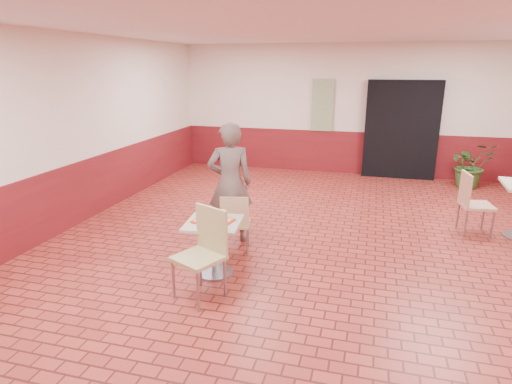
% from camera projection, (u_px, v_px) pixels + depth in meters
% --- Properties ---
extents(room_shell, '(8.01, 10.01, 3.01)m').
position_uv_depth(room_shell, '(322.00, 149.00, 5.33)').
color(room_shell, maroon).
rests_on(room_shell, ground).
extents(wainscot_band, '(8.00, 10.00, 1.00)m').
position_uv_depth(wainscot_band, '(319.00, 224.00, 5.61)').
color(wainscot_band, maroon).
rests_on(wainscot_band, ground).
extents(corridor_doorway, '(1.60, 0.22, 2.20)m').
position_uv_depth(corridor_doorway, '(401.00, 130.00, 9.65)').
color(corridor_doorway, black).
rests_on(corridor_doorway, ground).
extents(promo_poster, '(0.50, 0.03, 1.20)m').
position_uv_depth(promo_poster, '(322.00, 105.00, 10.02)').
color(promo_poster, gray).
rests_on(promo_poster, wainscot_band).
extents(main_table, '(0.65, 0.65, 0.68)m').
position_uv_depth(main_table, '(214.00, 239.00, 5.23)').
color(main_table, '#BBAD97').
rests_on(main_table, ground).
extents(chair_main_front, '(0.62, 0.62, 1.01)m').
position_uv_depth(chair_main_front, '(204.00, 248.00, 4.71)').
color(chair_main_front, tan).
rests_on(chair_main_front, ground).
extents(chair_main_back, '(0.46, 0.46, 0.83)m').
position_uv_depth(chair_main_back, '(235.00, 220.00, 5.86)').
color(chair_main_back, tan).
rests_on(chair_main_back, ground).
extents(customer, '(0.75, 0.63, 1.75)m').
position_uv_depth(customer, '(230.00, 183.00, 6.15)').
color(customer, brown).
rests_on(customer, ground).
extents(serving_tray, '(0.44, 0.34, 0.03)m').
position_uv_depth(serving_tray, '(213.00, 221.00, 5.17)').
color(serving_tray, '#C23A0E').
rests_on(serving_tray, main_table).
extents(ring_donut, '(0.12, 0.12, 0.03)m').
position_uv_depth(ring_donut, '(208.00, 215.00, 5.28)').
color(ring_donut, '#BB8D44').
rests_on(ring_donut, serving_tray).
extents(long_john_donut, '(0.16, 0.12, 0.05)m').
position_uv_depth(long_john_donut, '(219.00, 219.00, 5.13)').
color(long_john_donut, '#EA7E44').
rests_on(long_john_donut, serving_tray).
extents(paper_cup, '(0.07, 0.07, 0.09)m').
position_uv_depth(paper_cup, '(223.00, 214.00, 5.24)').
color(paper_cup, white).
rests_on(paper_cup, serving_tray).
extents(chair_second_left, '(0.50, 0.50, 0.96)m').
position_uv_depth(chair_second_left, '(472.00, 200.00, 6.50)').
color(chair_second_left, tan).
rests_on(chair_second_left, ground).
extents(potted_plant, '(1.07, 1.00, 0.97)m').
position_uv_depth(potted_plant, '(471.00, 165.00, 9.01)').
color(potted_plant, '#315A24').
rests_on(potted_plant, ground).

